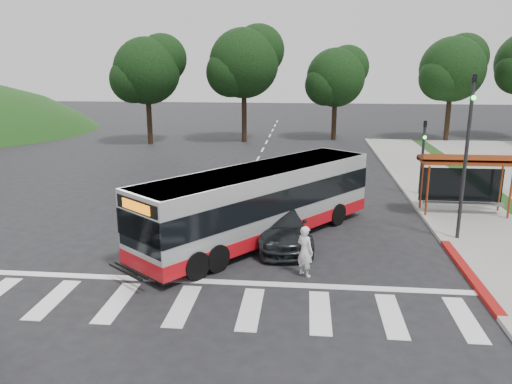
# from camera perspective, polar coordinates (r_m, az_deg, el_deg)

# --- Properties ---
(ground) EXTENTS (140.00, 140.00, 0.00)m
(ground) POSITION_cam_1_polar(r_m,az_deg,el_deg) (19.63, -4.85, -6.08)
(ground) COLOR black
(ground) RESTS_ON ground
(sidewalk_east) EXTENTS (4.00, 40.00, 0.12)m
(sidewalk_east) POSITION_cam_1_polar(r_m,az_deg,el_deg) (27.96, 21.16, -0.58)
(sidewalk_east) COLOR gray
(sidewalk_east) RESTS_ON ground
(curb_east) EXTENTS (0.30, 40.00, 0.15)m
(curb_east) POSITION_cam_1_polar(r_m,az_deg,el_deg) (27.49, 17.15, -0.46)
(curb_east) COLOR #9E9991
(curb_east) RESTS_ON ground
(curb_east_red) EXTENTS (0.32, 6.00, 0.15)m
(curb_east_red) POSITION_cam_1_polar(r_m,az_deg,el_deg) (18.30, 23.13, -8.60)
(curb_east_red) COLOR maroon
(curb_east_red) RESTS_ON ground
(crosswalk_ladder) EXTENTS (18.00, 2.60, 0.01)m
(crosswalk_ladder) POSITION_cam_1_polar(r_m,az_deg,el_deg) (15.16, -8.35, -12.70)
(crosswalk_ladder) COLOR silver
(crosswalk_ladder) RESTS_ON ground
(bus_shelter) EXTENTS (4.20, 1.60, 2.86)m
(bus_shelter) POSITION_cam_1_polar(r_m,az_deg,el_deg) (24.70, 22.91, 2.80)
(bus_shelter) COLOR #8D3817
(bus_shelter) RESTS_ON sidewalk_east
(traffic_signal_ne_tall) EXTENTS (0.18, 0.37, 6.50)m
(traffic_signal_ne_tall) POSITION_cam_1_polar(r_m,az_deg,el_deg) (20.70, 22.99, 5.01)
(traffic_signal_ne_tall) COLOR black
(traffic_signal_ne_tall) RESTS_ON ground
(traffic_signal_ne_short) EXTENTS (0.18, 0.37, 4.00)m
(traffic_signal_ne_short) POSITION_cam_1_polar(r_m,az_deg,el_deg) (27.59, 18.55, 4.60)
(traffic_signal_ne_short) COLOR black
(traffic_signal_ne_short) RESTS_ON ground
(tree_ne_a) EXTENTS (6.16, 5.74, 9.30)m
(tree_ne_a) POSITION_cam_1_polar(r_m,az_deg,el_deg) (47.80, 21.60, 13.01)
(tree_ne_a) COLOR black
(tree_ne_a) RESTS_ON parking_lot
(tree_north_a) EXTENTS (6.60, 6.15, 10.17)m
(tree_north_a) POSITION_cam_1_polar(r_m,az_deg,el_deg) (44.43, -1.28, 14.64)
(tree_north_a) COLOR black
(tree_north_a) RESTS_ON ground
(tree_north_b) EXTENTS (5.72, 5.33, 8.43)m
(tree_north_b) POSITION_cam_1_polar(r_m,az_deg,el_deg) (46.19, 9.19, 12.90)
(tree_north_b) COLOR black
(tree_north_b) RESTS_ON ground
(tree_north_c) EXTENTS (6.16, 5.74, 9.30)m
(tree_north_c) POSITION_cam_1_polar(r_m,az_deg,el_deg) (44.18, -12.26, 13.50)
(tree_north_c) COLOR black
(tree_north_c) RESTS_ON ground
(transit_bus) EXTENTS (8.92, 10.35, 2.91)m
(transit_bus) POSITION_cam_1_polar(r_m,az_deg,el_deg) (19.78, 0.56, -1.42)
(transit_bus) COLOR #B5B8BA
(transit_bus) RESTS_ON ground
(pedestrian) EXTENTS (0.75, 0.73, 1.74)m
(pedestrian) POSITION_cam_1_polar(r_m,az_deg,el_deg) (16.68, 5.62, -6.74)
(pedestrian) COLOR white
(pedestrian) RESTS_ON ground
(dark_sedan) EXTENTS (3.01, 5.30, 1.45)m
(dark_sedan) POSITION_cam_1_polar(r_m,az_deg,el_deg) (19.66, 2.62, -3.77)
(dark_sedan) COLOR black
(dark_sedan) RESTS_ON ground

